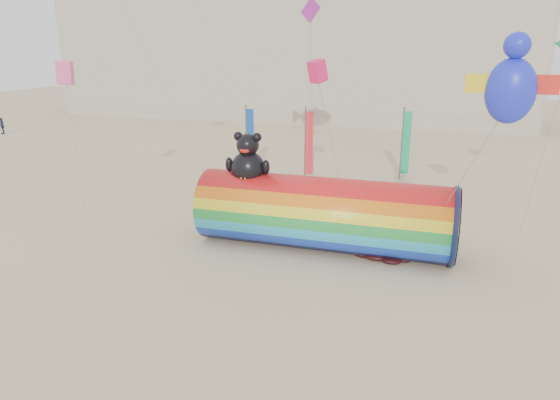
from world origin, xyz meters
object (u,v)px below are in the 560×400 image
(hotel_building, at_px, (289,37))
(kite_handler, at_px, (384,228))
(windsock_assembly, at_px, (323,212))
(fabric_bundle, at_px, (381,256))

(hotel_building, bearing_deg, kite_handler, -67.92)
(windsock_assembly, distance_m, fabric_bundle, 3.32)
(fabric_bundle, bearing_deg, windsock_assembly, 168.68)
(kite_handler, bearing_deg, hotel_building, -74.17)
(fabric_bundle, bearing_deg, hotel_building, 111.26)
(kite_handler, bearing_deg, fabric_bundle, 86.23)
(kite_handler, bearing_deg, windsock_assembly, 21.77)
(hotel_building, height_order, windsock_assembly, hotel_building)
(hotel_building, bearing_deg, windsock_assembly, -71.75)
(hotel_building, xyz_separation_m, fabric_bundle, (17.30, -44.47, -10.14))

